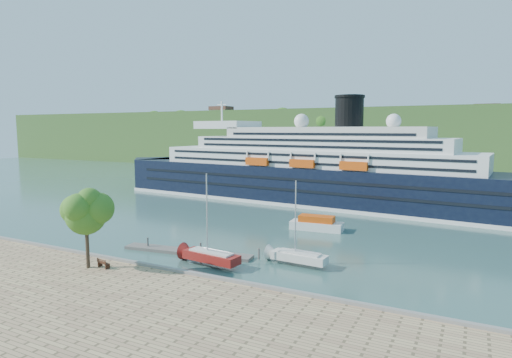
% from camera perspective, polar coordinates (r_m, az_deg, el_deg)
% --- Properties ---
extents(ground, '(400.00, 400.00, 0.00)m').
position_cam_1_polar(ground, '(50.25, -14.60, -12.11)').
color(ground, '#2B4D4B').
rests_on(ground, ground).
extents(far_hillside, '(400.00, 50.00, 24.00)m').
position_cam_1_polar(far_hillside, '(183.20, 17.07, 5.11)').
color(far_hillside, '#315220').
rests_on(far_hillside, ground).
extents(quay_coping, '(220.00, 0.50, 0.30)m').
position_cam_1_polar(quay_coping, '(49.76, -14.79, -10.91)').
color(quay_coping, slate).
rests_on(quay_coping, promenade).
extents(cruise_ship, '(102.87, 24.00, 22.89)m').
position_cam_1_polar(cruise_ship, '(94.04, 6.04, 3.85)').
color(cruise_ship, black).
rests_on(cruise_ship, ground).
extents(park_bench, '(1.80, 1.00, 1.09)m').
position_cam_1_polar(park_bench, '(50.11, -19.64, -10.48)').
color(park_bench, '#442213').
rests_on(park_bench, promenade).
extents(promenade_tree, '(5.75, 5.75, 9.52)m').
position_cam_1_polar(promenade_tree, '(49.72, -21.68, -5.68)').
color(promenade_tree, '#2E681B').
rests_on(promenade_tree, promenade).
extents(floating_pontoon, '(17.86, 4.52, 0.39)m').
position_cam_1_polar(floating_pontoon, '(56.85, -9.18, -9.55)').
color(floating_pontoon, slate).
rests_on(floating_pontoon, ground).
extents(sailboat_red, '(8.23, 3.12, 10.38)m').
position_cam_1_polar(sailboat_red, '(50.27, -6.05, -5.78)').
color(sailboat_red, maroon).
rests_on(sailboat_red, ground).
extents(sailboat_white_far, '(7.53, 2.50, 9.59)m').
position_cam_1_polar(sailboat_white_far, '(50.45, 5.81, -6.19)').
color(sailboat_white_far, silver).
rests_on(sailboat_white_far, ground).
extents(tender_launch, '(8.57, 3.52, 2.31)m').
position_cam_1_polar(tender_launch, '(69.08, 8.08, -5.81)').
color(tender_launch, '#D1470C').
rests_on(tender_launch, ground).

